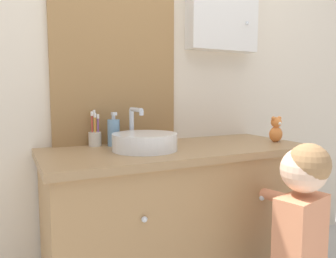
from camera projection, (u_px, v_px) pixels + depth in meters
name	position (u px, v px, depth m)	size (l,w,h in m)	color
wall_back	(156.00, 55.00, 1.86)	(3.20, 0.18, 2.50)	beige
vanity_counter	(179.00, 223.00, 1.67)	(1.32, 0.57, 0.79)	#A37A4C
sink_basin	(145.00, 141.00, 1.54)	(0.31, 0.35, 0.20)	white
toothbrush_holder	(95.00, 137.00, 1.66)	(0.06, 0.06, 0.18)	beige
soap_dispenser	(114.00, 132.00, 1.66)	(0.06, 0.06, 0.17)	#6B93B2
child_figure	(301.00, 226.00, 1.34)	(0.26, 0.45, 0.86)	slate
teddy_bear	(276.00, 130.00, 1.80)	(0.08, 0.07, 0.14)	orange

